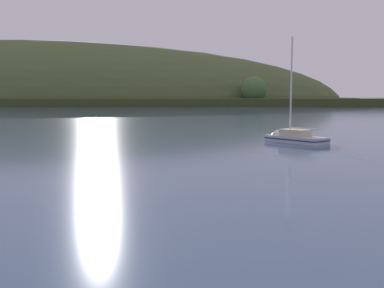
{
  "coord_description": "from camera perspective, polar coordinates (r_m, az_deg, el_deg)",
  "views": [
    {
      "loc": [
        -5.06,
        3.48,
        4.87
      ],
      "look_at": [
        -2.15,
        37.62,
        1.22
      ],
      "focal_mm": 43.38,
      "sensor_mm": 36.0,
      "label": 1
    }
  ],
  "objects": [
    {
      "name": "far_shoreline_hill",
      "position": [
        257.16,
        -21.55,
        4.59
      ],
      "size": [
        451.03,
        131.03,
        65.25
      ],
      "rotation": [
        0.0,
        0.0,
        -0.05
      ],
      "color": "#35401E",
      "rests_on": "ground"
    },
    {
      "name": "sailboat_near_mooring",
      "position": [
        48.98,
        11.9,
        0.48
      ],
      "size": [
        6.08,
        7.32,
        11.87
      ],
      "rotation": [
        0.0,
        0.0,
        2.17
      ],
      "color": "#ADB2BC",
      "rests_on": "ground"
    }
  ]
}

